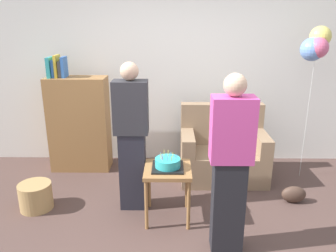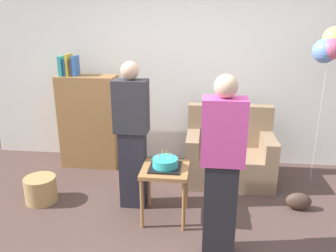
# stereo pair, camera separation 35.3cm
# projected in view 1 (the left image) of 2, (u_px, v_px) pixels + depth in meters

# --- Properties ---
(ground_plane) EXTENTS (8.00, 8.00, 0.00)m
(ground_plane) POSITION_uv_depth(u_px,v_px,m) (179.00, 240.00, 3.22)
(ground_plane) COLOR #4C3833
(wall_back) EXTENTS (6.00, 0.10, 2.70)m
(wall_back) POSITION_uv_depth(u_px,v_px,m) (177.00, 69.00, 4.75)
(wall_back) COLOR silver
(wall_back) RESTS_ON ground_plane
(couch) EXTENTS (1.10, 0.70, 0.96)m
(couch) POSITION_uv_depth(u_px,v_px,m) (223.00, 153.00, 4.43)
(couch) COLOR #8C7054
(couch) RESTS_ON ground_plane
(bookshelf) EXTENTS (0.80, 0.36, 1.59)m
(bookshelf) POSITION_uv_depth(u_px,v_px,m) (79.00, 123.00, 4.59)
(bookshelf) COLOR olive
(bookshelf) RESTS_ON ground_plane
(side_table) EXTENTS (0.48, 0.48, 0.58)m
(side_table) POSITION_uv_depth(u_px,v_px,m) (168.00, 176.00, 3.44)
(side_table) COLOR olive
(side_table) RESTS_ON ground_plane
(birthday_cake) EXTENTS (0.32, 0.32, 0.17)m
(birthday_cake) POSITION_uv_depth(u_px,v_px,m) (168.00, 163.00, 3.40)
(birthday_cake) COLOR black
(birthday_cake) RESTS_ON side_table
(person_blowing_candles) EXTENTS (0.36, 0.22, 1.63)m
(person_blowing_candles) POSITION_uv_depth(u_px,v_px,m) (132.00, 137.00, 3.56)
(person_blowing_candles) COLOR #23232D
(person_blowing_candles) RESTS_ON ground_plane
(person_holding_cake) EXTENTS (0.36, 0.22, 1.63)m
(person_holding_cake) POSITION_uv_depth(u_px,v_px,m) (230.00, 166.00, 2.86)
(person_holding_cake) COLOR black
(person_holding_cake) RESTS_ON ground_plane
(wicker_basket) EXTENTS (0.36, 0.36, 0.30)m
(wicker_basket) POSITION_uv_depth(u_px,v_px,m) (36.00, 196.00, 3.72)
(wicker_basket) COLOR #A88451
(wicker_basket) RESTS_ON ground_plane
(handbag) EXTENTS (0.28, 0.14, 0.20)m
(handbag) POSITION_uv_depth(u_px,v_px,m) (294.00, 194.00, 3.85)
(handbag) COLOR #473328
(handbag) RESTS_ON ground_plane
(balloon_bunch) EXTENTS (0.38, 0.36, 1.96)m
(balloon_bunch) POSITION_uv_depth(u_px,v_px,m) (316.00, 45.00, 4.03)
(balloon_bunch) COLOR silver
(balloon_bunch) RESTS_ON ground_plane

